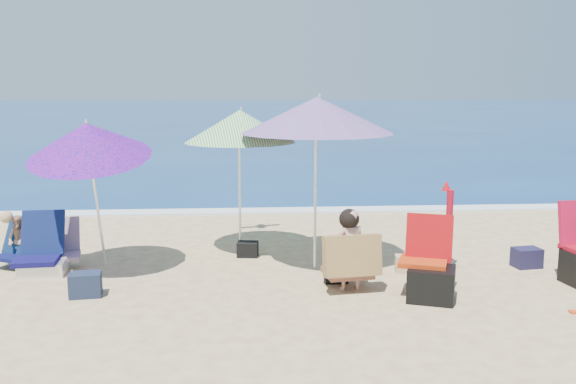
{
  "coord_description": "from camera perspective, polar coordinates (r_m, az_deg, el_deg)",
  "views": [
    {
      "loc": [
        -0.85,
        -7.06,
        2.49
      ],
      "look_at": [
        -0.3,
        1.0,
        1.1
      ],
      "focal_mm": 39.63,
      "sensor_mm": 36.0,
      "label": 1
    }
  ],
  "objects": [
    {
      "name": "ground",
      "position": [
        7.53,
        2.84,
        -9.55
      ],
      "size": [
        120.0,
        120.0,
        0.0
      ],
      "color": "#D8BC84",
      "rests_on": "ground"
    },
    {
      "name": "sea",
      "position": [
        52.12,
        -3.01,
        6.98
      ],
      "size": [
        120.0,
        80.0,
        0.12
      ],
      "color": "navy",
      "rests_on": "ground"
    },
    {
      "name": "foam",
      "position": [
        12.43,
        0.08,
        -1.68
      ],
      "size": [
        120.0,
        0.5,
        0.04
      ],
      "color": "white",
      "rests_on": "ground"
    },
    {
      "name": "umbrella_turquoise",
      "position": [
        8.5,
        2.61,
        6.9
      ],
      "size": [
        2.65,
        2.65,
        2.35
      ],
      "color": "white",
      "rests_on": "ground"
    },
    {
      "name": "umbrella_striped",
      "position": [
        9.17,
        -4.32,
        5.9
      ],
      "size": [
        1.82,
        1.82,
        2.15
      ],
      "color": "white",
      "rests_on": "ground"
    },
    {
      "name": "umbrella_blue",
      "position": [
        8.49,
        -17.51,
        4.45
      ],
      "size": [
        1.74,
        1.8,
        2.16
      ],
      "color": "white",
      "rests_on": "ground"
    },
    {
      "name": "furled_umbrella",
      "position": [
        8.77,
        14.19,
        -2.57
      ],
      "size": [
        0.16,
        0.23,
        1.2
      ],
      "color": "#A80C1E",
      "rests_on": "ground"
    },
    {
      "name": "chair_navy",
      "position": [
        9.07,
        -21.21,
        -5.48
      ],
      "size": [
        0.66,
        0.76,
        0.79
      ],
      "color": "#0F0C45",
      "rests_on": "ground"
    },
    {
      "name": "chair_rainbow",
      "position": [
        9.41,
        -19.51,
        -5.11
      ],
      "size": [
        0.57,
        0.72,
        0.62
      ],
      "color": "#DF714E",
      "rests_on": "ground"
    },
    {
      "name": "camp_chair_left",
      "position": [
        7.64,
        12.62,
        -7.25
      ],
      "size": [
        0.73,
        0.8,
        0.96
      ],
      "color": "#B4310C",
      "rests_on": "ground"
    },
    {
      "name": "person_center",
      "position": [
        7.7,
        5.61,
        -5.36
      ],
      "size": [
        0.71,
        0.64,
        1.01
      ],
      "color": "tan",
      "rests_on": "ground"
    },
    {
      "name": "person_left",
      "position": [
        9.48,
        -23.08,
        -4.03
      ],
      "size": [
        0.57,
        0.64,
        0.79
      ],
      "color": "tan",
      "rests_on": "ground"
    },
    {
      "name": "bag_navy_a",
      "position": [
        7.94,
        -17.72,
        -7.92
      ],
      "size": [
        0.39,
        0.3,
        0.28
      ],
      "color": "#1A243A",
      "rests_on": "ground"
    },
    {
      "name": "bag_black_a",
      "position": [
        9.27,
        -3.64,
        -5.15
      ],
      "size": [
        0.32,
        0.26,
        0.22
      ],
      "color": "black",
      "rests_on": "ground"
    },
    {
      "name": "bag_tan",
      "position": [
        8.63,
        10.48,
        -6.37
      ],
      "size": [
        0.29,
        0.23,
        0.23
      ],
      "color": "tan",
      "rests_on": "ground"
    },
    {
      "name": "bag_navy_b",
      "position": [
        9.31,
        20.63,
        -5.53
      ],
      "size": [
        0.39,
        0.32,
        0.27
      ],
      "color": "#1A1836",
      "rests_on": "ground"
    },
    {
      "name": "bag_black_b",
      "position": [
        8.11,
        4.33,
        -7.33
      ],
      "size": [
        0.29,
        0.2,
        0.22
      ],
      "color": "black",
      "rests_on": "ground"
    }
  ]
}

